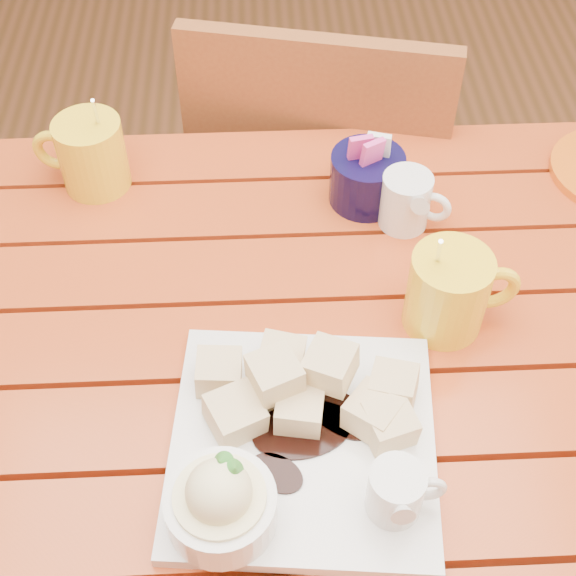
{
  "coord_description": "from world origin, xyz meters",
  "views": [
    {
      "loc": [
        -0.0,
        -0.58,
        1.52
      ],
      "look_at": [
        0.03,
        0.02,
        0.82
      ],
      "focal_mm": 50.0,
      "sensor_mm": 36.0,
      "label": 1
    }
  ],
  "objects_px": {
    "coffee_mug_left": "(90,153)",
    "chair_far": "(320,192)",
    "dessert_plate": "(288,448)",
    "coffee_mug_right": "(450,291)",
    "table": "(268,388)"
  },
  "relations": [
    {
      "from": "coffee_mug_left",
      "to": "chair_far",
      "type": "xyz_separation_m",
      "value": [
        0.35,
        0.24,
        -0.31
      ]
    },
    {
      "from": "dessert_plate",
      "to": "chair_far",
      "type": "bearing_deg",
      "value": 82.38
    },
    {
      "from": "dessert_plate",
      "to": "coffee_mug_left",
      "type": "distance_m",
      "value": 0.52
    },
    {
      "from": "chair_far",
      "to": "table",
      "type": "bearing_deg",
      "value": 90.89
    },
    {
      "from": "table",
      "to": "coffee_mug_right",
      "type": "bearing_deg",
      "value": 4.49
    },
    {
      "from": "coffee_mug_left",
      "to": "coffee_mug_right",
      "type": "relative_size",
      "value": 0.97
    },
    {
      "from": "coffee_mug_left",
      "to": "chair_far",
      "type": "height_order",
      "value": "coffee_mug_left"
    },
    {
      "from": "coffee_mug_left",
      "to": "chair_far",
      "type": "bearing_deg",
      "value": 46.9
    },
    {
      "from": "dessert_plate",
      "to": "chair_far",
      "type": "height_order",
      "value": "chair_far"
    },
    {
      "from": "chair_far",
      "to": "coffee_mug_right",
      "type": "bearing_deg",
      "value": 114.45
    },
    {
      "from": "chair_far",
      "to": "dessert_plate",
      "type": "bearing_deg",
      "value": 95.2
    },
    {
      "from": "table",
      "to": "coffee_mug_right",
      "type": "distance_m",
      "value": 0.27
    },
    {
      "from": "table",
      "to": "coffee_mug_right",
      "type": "xyz_separation_m",
      "value": [
        0.22,
        0.02,
        0.16
      ]
    },
    {
      "from": "dessert_plate",
      "to": "coffee_mug_left",
      "type": "relative_size",
      "value": 1.97
    },
    {
      "from": "table",
      "to": "dessert_plate",
      "type": "bearing_deg",
      "value": -83.74
    }
  ]
}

